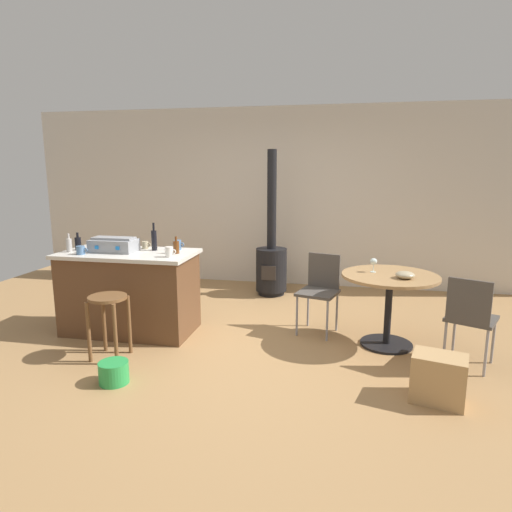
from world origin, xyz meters
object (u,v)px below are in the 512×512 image
object	(u,v)px
folding_chair_near	(320,287)
cardboard_box	(439,378)
dining_table	(389,292)
serving_bowl	(405,275)
folding_chair_far	(470,315)
bottle_2	(69,245)
cup_1	(145,245)
plastic_bucket	(114,372)
cup_4	(178,245)
wood_stove	(271,260)
bottle_3	(78,243)
bottle_0	(176,247)
bottle_1	(154,240)
cup_3	(81,250)
cup_0	(91,245)
wine_glass	(374,262)
wooden_stool	(108,311)
cup_2	(169,252)
toolbox	(114,245)
kitchen_island	(130,292)

from	to	relation	value
folding_chair_near	cardboard_box	bearing A→B (deg)	-53.51
dining_table	serving_bowl	size ratio (longest dim) A/B	5.30
folding_chair_far	bottle_2	size ratio (longest dim) A/B	4.22
cup_1	plastic_bucket	size ratio (longest dim) A/B	0.43
folding_chair_far	cardboard_box	size ratio (longest dim) A/B	2.15
cup_4	cardboard_box	world-z (taller)	cup_4
wood_stove	bottle_3	world-z (taller)	wood_stove
folding_chair_near	bottle_0	bearing A→B (deg)	-165.56
bottle_1	cup_3	distance (m)	0.76
folding_chair_near	cardboard_box	world-z (taller)	folding_chair_near
folding_chair_far	bottle_3	xyz separation A→B (m)	(-4.01, 0.26, 0.48)
bottle_3	cup_0	distance (m)	0.13
bottle_1	cup_4	xyz separation A→B (m)	(0.24, 0.08, -0.06)
bottle_1	bottle_3	bearing A→B (deg)	-169.89
wine_glass	bottle_2	bearing A→B (deg)	-173.83
bottle_0	wine_glass	xyz separation A→B (m)	(2.04, 0.20, -0.12)
cardboard_box	dining_table	bearing A→B (deg)	105.27
folding_chair_far	cup_3	xyz separation A→B (m)	(-3.83, 0.03, 0.44)
cup_1	cardboard_box	bearing A→B (deg)	-21.56
plastic_bucket	cup_4	bearing A→B (deg)	87.77
cup_3	serving_bowl	xyz separation A→B (m)	(3.29, 0.23, -0.16)
wooden_stool	wine_glass	size ratio (longest dim) A/B	4.25
cup_2	wine_glass	bearing A→B (deg)	11.03
serving_bowl	wood_stove	bearing A→B (deg)	132.09
folding_chair_far	cup_1	xyz separation A→B (m)	(-3.32, 0.48, 0.44)
dining_table	cup_1	size ratio (longest dim) A/B	8.95
cup_4	serving_bowl	xyz separation A→B (m)	(2.39, -0.23, -0.17)
bottle_1	wine_glass	xyz separation A→B (m)	(2.35, 0.07, -0.16)
dining_table	cup_4	distance (m)	2.30
cup_2	plastic_bucket	xyz separation A→B (m)	(-0.12, -0.99, -0.86)
folding_chair_near	bottle_1	bearing A→B (deg)	-171.75
bottle_2	cup_1	bearing A→B (deg)	26.09
serving_bowl	cup_0	bearing A→B (deg)	179.10
wooden_stool	cardboard_box	world-z (taller)	wooden_stool
plastic_bucket	cup_3	bearing A→B (deg)	131.79
bottle_2	cup_0	size ratio (longest dim) A/B	1.74
folding_chair_near	cup_0	distance (m)	2.59
toolbox	cup_1	world-z (taller)	toolbox
bottle_1	wine_glass	distance (m)	2.36
bottle_3	wine_glass	distance (m)	3.19
bottle_1	cup_0	xyz separation A→B (m)	(-0.72, -0.09, -0.07)
kitchen_island	bottle_0	xyz separation A→B (m)	(0.55, 0.02, 0.52)
bottle_1	cup_2	bearing A→B (deg)	-46.50
cup_3	cup_2	bearing A→B (deg)	2.84
dining_table	cardboard_box	world-z (taller)	dining_table
kitchen_island	wood_stove	bearing A→B (deg)	54.14
folding_chair_far	bottle_2	xyz separation A→B (m)	(-4.03, 0.13, 0.48)
dining_table	plastic_bucket	distance (m)	2.71
kitchen_island	cup_0	xyz separation A→B (m)	(-0.47, 0.06, 0.50)
dining_table	cup_1	bearing A→B (deg)	178.20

